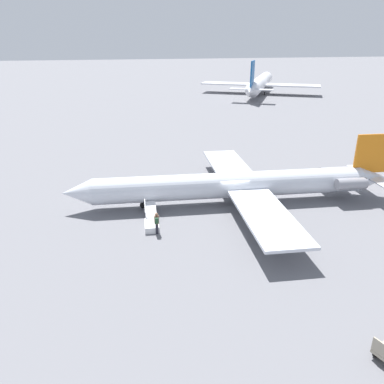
% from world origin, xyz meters
% --- Properties ---
extents(ground_plane, '(600.00, 600.00, 0.00)m').
position_xyz_m(ground_plane, '(0.00, 0.00, 0.00)').
color(ground_plane, slate).
extents(airplane_main, '(29.95, 23.07, 5.98)m').
position_xyz_m(airplane_main, '(-0.86, 0.10, 1.78)').
color(airplane_main, silver).
rests_on(airplane_main, ground).
extents(airplane_far_right, '(30.97, 39.16, 9.59)m').
position_xyz_m(airplane_far_right, '(-34.87, -71.19, 2.86)').
color(airplane_far_right, silver).
rests_on(airplane_far_right, ground).
extents(boarding_stairs, '(1.47, 4.10, 1.56)m').
position_xyz_m(boarding_stairs, '(7.71, 2.79, 0.36)').
color(boarding_stairs, silver).
rests_on(boarding_stairs, ground).
extents(passenger, '(0.36, 0.55, 1.74)m').
position_xyz_m(passenger, '(7.50, 4.07, 1.00)').
color(passenger, '#23232D').
rests_on(passenger, ground).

